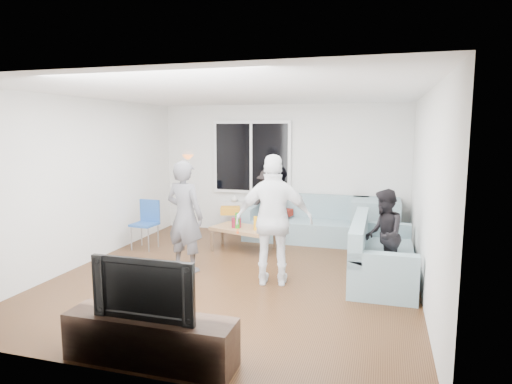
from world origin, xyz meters
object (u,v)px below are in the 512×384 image
(tv_console, at_px, (150,339))
(player_right, at_px, (274,220))
(floor_lamp, at_px, (190,191))
(player_left, at_px, (185,216))
(sofa_back_section, at_px, (305,219))
(spectator_right, at_px, (384,236))
(television, at_px, (148,286))
(coffee_table, at_px, (244,239))
(spectator_back, at_px, (269,203))
(sofa_right_section, at_px, (383,249))
(side_chair, at_px, (144,225))

(tv_console, bearing_deg, player_right, 75.81)
(floor_lamp, xyz_separation_m, player_left, (1.23, -2.85, 0.05))
(floor_lamp, distance_m, tv_console, 5.75)
(floor_lamp, relative_size, player_left, 0.94)
(sofa_back_section, bearing_deg, spectator_right, -53.19)
(floor_lamp, relative_size, player_right, 0.87)
(tv_console, xyz_separation_m, television, (-0.00, 0.00, 0.50))
(coffee_table, relative_size, spectator_back, 0.81)
(spectator_right, bearing_deg, sofa_back_section, -146.47)
(coffee_table, bearing_deg, sofa_right_section, -20.15)
(coffee_table, xyz_separation_m, spectator_right, (2.36, -0.97, 0.45))
(floor_lamp, bearing_deg, player_left, -66.72)
(player_left, bearing_deg, sofa_right_section, -160.26)
(sofa_right_section, relative_size, television, 2.04)
(sofa_right_section, xyz_separation_m, player_right, (-1.43, -0.65, 0.47))
(coffee_table, relative_size, floor_lamp, 0.71)
(floor_lamp, relative_size, television, 1.59)
(spectator_back, height_order, tv_console, spectator_back)
(spectator_back, xyz_separation_m, television, (0.13, -4.80, 0.04))
(sofa_right_section, height_order, coffee_table, sofa_right_section)
(side_chair, xyz_separation_m, television, (2.05, -3.40, 0.29))
(sofa_right_section, xyz_separation_m, spectator_back, (-2.15, 1.84, 0.26))
(sofa_right_section, relative_size, tv_console, 1.25)
(side_chair, relative_size, spectator_right, 0.66)
(floor_lamp, bearing_deg, coffee_table, -41.54)
(sofa_right_section, bearing_deg, side_chair, 83.85)
(sofa_back_section, height_order, side_chair, side_chair)
(television, bearing_deg, player_right, 75.81)
(floor_lamp, xyz_separation_m, television, (2.05, -5.34, -0.06))
(television, bearing_deg, sofa_right_section, 55.74)
(coffee_table, xyz_separation_m, player_right, (0.93, -1.52, 0.69))
(side_chair, distance_m, television, 3.98)
(sofa_back_section, distance_m, coffee_table, 1.34)
(side_chair, bearing_deg, sofa_back_section, 31.88)
(coffee_table, bearing_deg, spectator_right, -22.31)
(sofa_back_section, xyz_separation_m, floor_lamp, (-2.64, 0.57, 0.36))
(player_left, height_order, television, player_left)
(television, bearing_deg, tv_console, 0.00)
(sofa_back_section, relative_size, player_right, 1.29)
(tv_console, bearing_deg, side_chair, 121.12)
(side_chair, height_order, player_right, player_right)
(player_right, height_order, spectator_right, player_right)
(tv_console, bearing_deg, sofa_right_section, 55.74)
(player_right, xyz_separation_m, tv_console, (-0.58, -2.31, -0.67))
(player_right, bearing_deg, floor_lamp, -59.54)
(spectator_right, relative_size, tv_console, 0.81)
(player_right, xyz_separation_m, television, (-0.58, -2.31, -0.17))
(player_right, relative_size, television, 1.82)
(player_left, distance_m, television, 2.63)
(sofa_right_section, relative_size, floor_lamp, 1.28)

